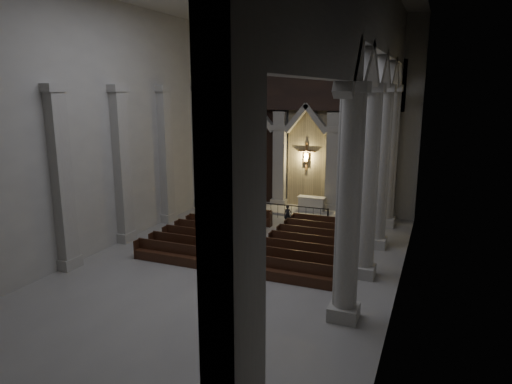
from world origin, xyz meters
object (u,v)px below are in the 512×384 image
at_px(worshipper, 288,215).
at_px(altar_rail, 292,210).
at_px(pews, 258,241).
at_px(altar, 311,204).
at_px(candle_stand_left, 252,208).
at_px(candle_stand_right, 337,216).

bearing_deg(worshipper, altar_rail, 84.94).
bearing_deg(worshipper, pews, -101.15).
relative_size(altar, pews, 0.18).
distance_m(candle_stand_left, candle_stand_right, 5.46).
relative_size(altar, worshipper, 1.54).
height_order(candle_stand_right, worshipper, candle_stand_right).
height_order(candle_stand_left, pews, candle_stand_left).
bearing_deg(candle_stand_left, worshipper, -25.39).
xyz_separation_m(altar, pews, (-0.70, -7.43, -0.30)).
relative_size(altar_rail, pews, 0.48).
bearing_deg(pews, candle_stand_left, 115.61).
distance_m(altar, worshipper, 3.11).
height_order(pews, worshipper, worshipper).
bearing_deg(candle_stand_right, altar, 145.44).
distance_m(candle_stand_right, pews, 6.63).
distance_m(altar, candle_stand_right, 2.45).
bearing_deg(candle_stand_left, altar, 26.21).
bearing_deg(altar, altar_rail, -109.62).
height_order(altar, worshipper, worshipper).
distance_m(altar_rail, pews, 5.47).
xyz_separation_m(altar, candle_stand_left, (-3.45, -1.70, -0.22)).
bearing_deg(worshipper, altar, 68.69).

